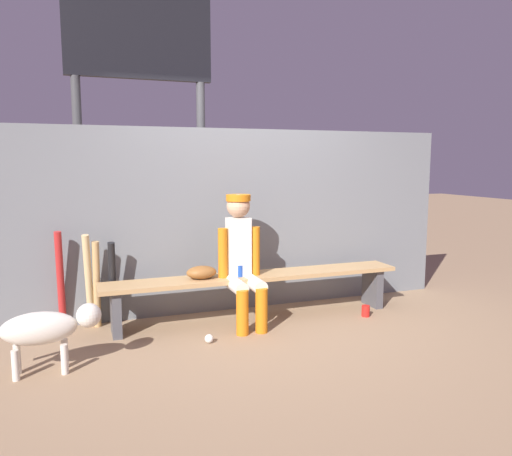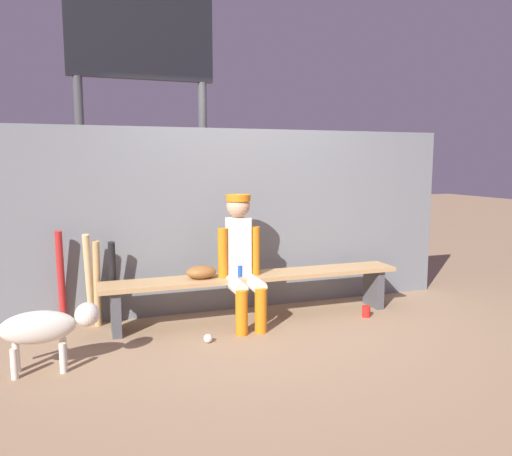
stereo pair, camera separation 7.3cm
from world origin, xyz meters
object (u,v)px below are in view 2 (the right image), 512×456
object	(u,v)px
baseball	(208,338)
cup_on_ground	(366,311)
dog	(46,327)
scoreboard	(147,72)
dugout_bench	(256,283)
baseball_glove	(201,272)
bat_aluminum_black	(113,283)
bat_wood_tan	(97,284)
player_seated	(242,256)
cup_on_bench	(239,271)
bat_aluminum_red	(61,280)
bat_wood_natural	(89,281)

from	to	relation	value
baseball	cup_on_ground	world-z (taller)	cup_on_ground
dog	scoreboard	bearing A→B (deg)	63.73
dugout_bench	cup_on_ground	xyz separation A→B (m)	(1.05, -0.30, -0.30)
baseball_glove	scoreboard	distance (m)	2.48
bat_aluminum_black	cup_on_ground	xyz separation A→B (m)	(2.36, -0.56, -0.35)
baseball_glove	dugout_bench	bearing A→B (deg)	0.00
cup_on_ground	dog	xyz separation A→B (m)	(-2.88, -0.36, 0.28)
bat_aluminum_black	bat_wood_tan	world-z (taller)	bat_wood_tan
bat_wood_tan	baseball	xyz separation A→B (m)	(0.86, -0.73, -0.37)
baseball	player_seated	bearing A→B (deg)	41.44
baseball	dugout_bench	bearing A→B (deg)	38.61
player_seated	scoreboard	distance (m)	2.49
cup_on_ground	cup_on_bench	distance (m)	1.33
dugout_bench	cup_on_bench	distance (m)	0.23
dugout_bench	baseball_glove	size ratio (longest dim) A/B	10.46
cup_on_bench	dog	distance (m)	1.77
baseball_glove	baseball	size ratio (longest dim) A/B	3.78
bat_aluminum_red	baseball	world-z (taller)	bat_aluminum_red
dugout_bench	dog	bearing A→B (deg)	-160.24
cup_on_ground	scoreboard	world-z (taller)	scoreboard
player_seated	cup_on_ground	world-z (taller)	player_seated
bat_aluminum_black	cup_on_bench	world-z (taller)	bat_aluminum_black
bat_wood_natural	baseball_glove	bearing A→B (deg)	-14.29
cup_on_bench	baseball_glove	bearing A→B (deg)	174.74
dugout_bench	baseball	bearing A→B (deg)	-141.39
player_seated	cup_on_ground	size ratio (longest dim) A/B	11.09
player_seated	bat_wood_natural	bearing A→B (deg)	165.19
player_seated	dog	size ratio (longest dim) A/B	1.45
player_seated	cup_on_bench	xyz separation A→B (m)	(-0.00, 0.07, -0.16)
bat_wood_natural	player_seated	bearing A→B (deg)	-14.81
player_seated	cup_on_ground	distance (m)	1.38
bat_aluminum_black	bat_aluminum_red	xyz separation A→B (m)	(-0.45, 0.05, 0.06)
player_seated	bat_aluminum_red	world-z (taller)	player_seated
bat_aluminum_red	cup_on_bench	world-z (taller)	bat_aluminum_red
bat_aluminum_red	baseball	distance (m)	1.47
baseball_glove	cup_on_ground	bearing A→B (deg)	-10.77
bat_aluminum_black	bat_wood_natural	bearing A→B (deg)	-177.63
bat_wood_tan	dog	distance (m)	0.99
bat_aluminum_red	scoreboard	size ratio (longest dim) A/B	0.25
baseball	baseball_glove	bearing A→B (deg)	83.13
bat_aluminum_red	cup_on_bench	distance (m)	1.62
bat_wood_natural	cup_on_bench	xyz separation A→B (m)	(1.34, -0.28, 0.06)
bat_wood_natural	dog	xyz separation A→B (m)	(-0.31, -0.91, -0.11)
cup_on_bench	dugout_bench	bearing A→B (deg)	10.31
bat_wood_natural	bat_aluminum_red	world-z (taller)	bat_aluminum_red
baseball_glove	bat_aluminum_red	size ratio (longest dim) A/B	0.31
bat_aluminum_black	bat_aluminum_red	bearing A→B (deg)	173.77
dugout_bench	bat_aluminum_black	xyz separation A→B (m)	(-1.32, 0.26, 0.04)
bat_wood_natural	bat_aluminum_red	bearing A→B (deg)	166.43
bat_wood_tan	bat_aluminum_red	size ratio (longest dim) A/B	0.89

